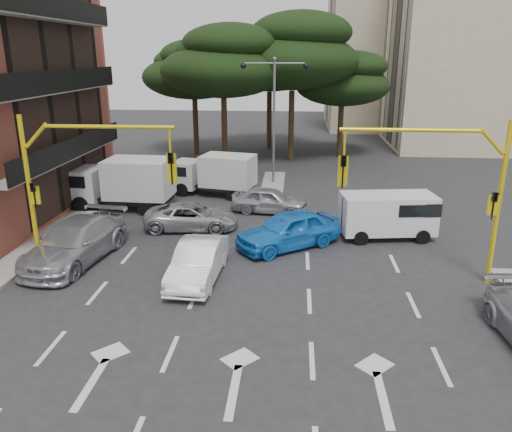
{
  "coord_description": "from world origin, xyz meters",
  "views": [
    {
      "loc": [
        1.41,
        -15.48,
        8.07
      ],
      "look_at": [
        -0.19,
        4.36,
        1.6
      ],
      "focal_mm": 35.0,
      "sensor_mm": 36.0,
      "label": 1
    }
  ],
  "objects_px": {
    "signal_mast_right": "(449,180)",
    "car_blue_compact": "(288,230)",
    "street_lamp_center": "(274,99)",
    "signal_mast_left": "(73,173)",
    "van_white": "(387,216)",
    "box_truck_a": "(121,184)",
    "car_silver_cross_b": "(270,200)",
    "car_silver_wagon": "(75,242)",
    "car_white_hatch": "(198,262)",
    "car_silver_cross_a": "(192,217)",
    "box_truck_b": "(214,175)"
  },
  "relations": [
    {
      "from": "signal_mast_left",
      "to": "car_silver_cross_b",
      "type": "xyz_separation_m",
      "value": [
        6.9,
        7.95,
        -3.2
      ]
    },
    {
      "from": "car_blue_compact",
      "to": "van_white",
      "type": "xyz_separation_m",
      "value": [
        4.48,
        1.62,
        0.24
      ]
    },
    {
      "from": "street_lamp_center",
      "to": "van_white",
      "type": "relative_size",
      "value": 1.86
    },
    {
      "from": "car_silver_cross_b",
      "to": "box_truck_a",
      "type": "xyz_separation_m",
      "value": [
        -8.05,
        0.06,
        0.71
      ]
    },
    {
      "from": "car_blue_compact",
      "to": "car_silver_cross_a",
      "type": "relative_size",
      "value": 1.06
    },
    {
      "from": "signal_mast_right",
      "to": "street_lamp_center",
      "type": "relative_size",
      "value": 0.77
    },
    {
      "from": "car_blue_compact",
      "to": "street_lamp_center",
      "type": "bearing_deg",
      "value": 150.5
    },
    {
      "from": "signal_mast_left",
      "to": "car_silver_cross_a",
      "type": "distance_m",
      "value": 6.82
    },
    {
      "from": "car_silver_cross_b",
      "to": "van_white",
      "type": "distance_m",
      "value": 6.5
    },
    {
      "from": "van_white",
      "to": "signal_mast_left",
      "type": "bearing_deg",
      "value": -77.5
    },
    {
      "from": "signal_mast_left",
      "to": "van_white",
      "type": "relative_size",
      "value": 1.44
    },
    {
      "from": "car_silver_wagon",
      "to": "street_lamp_center",
      "type": "bearing_deg",
      "value": 69.29
    },
    {
      "from": "car_silver_cross_b",
      "to": "box_truck_b",
      "type": "xyz_separation_m",
      "value": [
        -3.52,
        3.29,
        0.54
      ]
    },
    {
      "from": "street_lamp_center",
      "to": "car_white_hatch",
      "type": "xyz_separation_m",
      "value": [
        -2.12,
        -14.59,
        -4.71
      ]
    },
    {
      "from": "signal_mast_left",
      "to": "street_lamp_center",
      "type": "relative_size",
      "value": 0.77
    },
    {
      "from": "street_lamp_center",
      "to": "car_blue_compact",
      "type": "relative_size",
      "value": 1.65
    },
    {
      "from": "signal_mast_left",
      "to": "street_lamp_center",
      "type": "xyz_separation_m",
      "value": [
        6.8,
        14.01,
        1.54
      ]
    },
    {
      "from": "signal_mast_right",
      "to": "car_silver_cross_b",
      "type": "bearing_deg",
      "value": 130.17
    },
    {
      "from": "car_white_hatch",
      "to": "van_white",
      "type": "distance_m",
      "value": 9.34
    },
    {
      "from": "signal_mast_left",
      "to": "van_white",
      "type": "height_order",
      "value": "signal_mast_left"
    },
    {
      "from": "car_silver_wagon",
      "to": "car_silver_cross_b",
      "type": "relative_size",
      "value": 1.4
    },
    {
      "from": "car_blue_compact",
      "to": "box_truck_a",
      "type": "height_order",
      "value": "box_truck_a"
    },
    {
      "from": "car_silver_cross_a",
      "to": "van_white",
      "type": "height_order",
      "value": "van_white"
    },
    {
      "from": "signal_mast_right",
      "to": "box_truck_a",
      "type": "distance_m",
      "value": 16.98
    },
    {
      "from": "box_truck_a",
      "to": "box_truck_b",
      "type": "height_order",
      "value": "box_truck_a"
    },
    {
      "from": "car_silver_cross_a",
      "to": "box_truck_a",
      "type": "bearing_deg",
      "value": 52.04
    },
    {
      "from": "street_lamp_center",
      "to": "car_silver_cross_b",
      "type": "distance_m",
      "value": 7.69
    },
    {
      "from": "car_blue_compact",
      "to": "van_white",
      "type": "distance_m",
      "value": 4.77
    },
    {
      "from": "car_silver_cross_a",
      "to": "car_silver_cross_b",
      "type": "bearing_deg",
      "value": -54.76
    },
    {
      "from": "signal_mast_left",
      "to": "car_silver_wagon",
      "type": "xyz_separation_m",
      "value": [
        -0.63,
        0.75,
        -3.07
      ]
    },
    {
      "from": "signal_mast_left",
      "to": "car_silver_wagon",
      "type": "distance_m",
      "value": 3.22
    },
    {
      "from": "car_silver_cross_b",
      "to": "box_truck_a",
      "type": "relative_size",
      "value": 0.71
    },
    {
      "from": "car_white_hatch",
      "to": "car_silver_cross_a",
      "type": "distance_m",
      "value": 5.77
    },
    {
      "from": "van_white",
      "to": "box_truck_b",
      "type": "relative_size",
      "value": 0.84
    },
    {
      "from": "signal_mast_left",
      "to": "car_white_hatch",
      "type": "distance_m",
      "value": 5.69
    },
    {
      "from": "signal_mast_left",
      "to": "box_truck_a",
      "type": "distance_m",
      "value": 8.47
    },
    {
      "from": "car_silver_cross_a",
      "to": "box_truck_b",
      "type": "relative_size",
      "value": 0.89
    },
    {
      "from": "signal_mast_right",
      "to": "car_blue_compact",
      "type": "bearing_deg",
      "value": 152.11
    },
    {
      "from": "signal_mast_left",
      "to": "signal_mast_right",
      "type": "bearing_deg",
      "value": 0.0
    },
    {
      "from": "signal_mast_left",
      "to": "car_silver_wagon",
      "type": "relative_size",
      "value": 1.06
    },
    {
      "from": "signal_mast_right",
      "to": "car_silver_wagon",
      "type": "distance_m",
      "value": 14.58
    },
    {
      "from": "car_blue_compact",
      "to": "box_truck_a",
      "type": "distance_m",
      "value": 10.44
    },
    {
      "from": "signal_mast_left",
      "to": "car_blue_compact",
      "type": "bearing_deg",
      "value": 20.5
    },
    {
      "from": "car_blue_compact",
      "to": "car_silver_cross_a",
      "type": "bearing_deg",
      "value": -148.93
    },
    {
      "from": "signal_mast_left",
      "to": "car_silver_cross_b",
      "type": "distance_m",
      "value": 11.0
    },
    {
      "from": "car_silver_wagon",
      "to": "car_silver_cross_a",
      "type": "xyz_separation_m",
      "value": [
        3.91,
        4.26,
        -0.2
      ]
    },
    {
      "from": "car_silver_wagon",
      "to": "car_blue_compact",
      "type": "bearing_deg",
      "value": 23.09
    },
    {
      "from": "car_white_hatch",
      "to": "car_silver_wagon",
      "type": "height_order",
      "value": "car_silver_wagon"
    },
    {
      "from": "signal_mast_right",
      "to": "box_truck_a",
      "type": "relative_size",
      "value": 1.06
    },
    {
      "from": "car_silver_cross_a",
      "to": "car_blue_compact",
      "type": "bearing_deg",
      "value": -117.27
    }
  ]
}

